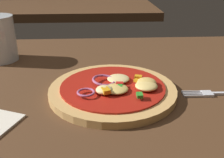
# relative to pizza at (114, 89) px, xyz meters

# --- Properties ---
(dining_table) EXTENTS (1.24, 0.82, 0.04)m
(dining_table) POSITION_rel_pizza_xyz_m (0.01, -0.03, -0.03)
(dining_table) COLOR #4C301C
(dining_table) RESTS_ON ground
(pizza) EXTENTS (0.23, 0.23, 0.03)m
(pizza) POSITION_rel_pizza_xyz_m (0.00, 0.00, 0.00)
(pizza) COLOR tan
(pizza) RESTS_ON dining_table
(fork) EXTENTS (0.16, 0.02, 0.01)m
(fork) POSITION_rel_pizza_xyz_m (0.20, -0.01, -0.01)
(fork) COLOR silver
(fork) RESTS_ON dining_table
(background_table) EXTENTS (0.89, 0.48, 0.04)m
(background_table) POSITION_rel_pizza_xyz_m (-0.16, 1.03, -0.03)
(background_table) COLOR #4C301C
(background_table) RESTS_ON ground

